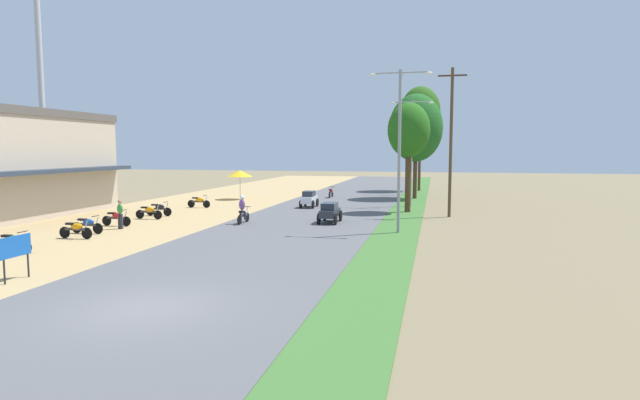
{
  "coord_description": "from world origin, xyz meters",
  "views": [
    {
      "loc": [
        7.67,
        -12.35,
        4.39
      ],
      "look_at": [
        0.71,
        18.66,
        1.28
      ],
      "focal_mm": 29.03,
      "sensor_mm": 36.0,
      "label": 1
    }
  ],
  "objects_px": {
    "radio_mast": "(37,2)",
    "median_tree_third": "(420,111)",
    "parked_motorbike_fourth": "(117,217)",
    "parked_motorbike_third": "(88,224)",
    "median_tree_nearest": "(409,131)",
    "parked_motorbike_seventh": "(199,201)",
    "parked_motorbike_second": "(76,229)",
    "street_signboard": "(16,249)",
    "streetlamp_near": "(399,140)",
    "motorbike_foreground_rider": "(243,210)",
    "parked_motorbike_nearest": "(13,242)",
    "pedestrian_on_shoulder": "(120,212)",
    "car_hatchback_white": "(309,198)",
    "streetlamp_far": "(416,152)",
    "streetlamp_mid": "(411,146)",
    "parked_motorbike_sixth": "(159,208)",
    "motorbike_ahead_second": "(331,192)",
    "car_sedan_charcoal": "(330,211)",
    "vendor_umbrella": "(240,173)",
    "parked_motorbike_fifth": "(149,211)",
    "median_tree_second": "(416,128)",
    "utility_pole_near": "(451,140)"
  },
  "relations": [
    {
      "from": "streetlamp_far",
      "to": "median_tree_third",
      "type": "bearing_deg",
      "value": 88.19
    },
    {
      "from": "parked_motorbike_fourth",
      "to": "parked_motorbike_third",
      "type": "bearing_deg",
      "value": -87.19
    },
    {
      "from": "street_signboard",
      "to": "utility_pole_near",
      "type": "relative_size",
      "value": 0.16
    },
    {
      "from": "parked_motorbike_second",
      "to": "street_signboard",
      "type": "bearing_deg",
      "value": -64.52
    },
    {
      "from": "radio_mast",
      "to": "parked_motorbike_third",
      "type": "distance_m",
      "value": 23.07
    },
    {
      "from": "streetlamp_mid",
      "to": "parked_motorbike_third",
      "type": "bearing_deg",
      "value": -132.96
    },
    {
      "from": "streetlamp_near",
      "to": "motorbike_foreground_rider",
      "type": "distance_m",
      "value": 10.01
    },
    {
      "from": "parked_motorbike_fourth",
      "to": "pedestrian_on_shoulder",
      "type": "relative_size",
      "value": 1.11
    },
    {
      "from": "motorbike_foreground_rider",
      "to": "street_signboard",
      "type": "bearing_deg",
      "value": -100.14
    },
    {
      "from": "pedestrian_on_shoulder",
      "to": "street_signboard",
      "type": "bearing_deg",
      "value": -72.91
    },
    {
      "from": "streetlamp_far",
      "to": "car_hatchback_white",
      "type": "distance_m",
      "value": 15.55
    },
    {
      "from": "parked_motorbike_nearest",
      "to": "median_tree_third",
      "type": "xyz_separation_m",
      "value": [
        15.48,
        37.37,
        7.77
      ]
    },
    {
      "from": "parked_motorbike_second",
      "to": "median_tree_third",
      "type": "bearing_deg",
      "value": 65.51
    },
    {
      "from": "streetlamp_near",
      "to": "streetlamp_mid",
      "type": "height_order",
      "value": "streetlamp_near"
    },
    {
      "from": "parked_motorbike_fifth",
      "to": "streetlamp_far",
      "type": "distance_m",
      "value": 26.9
    },
    {
      "from": "median_tree_nearest",
      "to": "parked_motorbike_seventh",
      "type": "bearing_deg",
      "value": -177.23
    },
    {
      "from": "vendor_umbrella",
      "to": "median_tree_third",
      "type": "xyz_separation_m",
      "value": [
        14.95,
        13.02,
        6.02
      ]
    },
    {
      "from": "streetlamp_mid",
      "to": "motorbike_foreground_rider",
      "type": "relative_size",
      "value": 4.46
    },
    {
      "from": "car_hatchback_white",
      "to": "median_tree_nearest",
      "type": "bearing_deg",
      "value": -8.14
    },
    {
      "from": "motorbike_foreground_rider",
      "to": "parked_motorbike_nearest",
      "type": "bearing_deg",
      "value": -121.28
    },
    {
      "from": "parked_motorbike_third",
      "to": "streetlamp_far",
      "type": "xyz_separation_m",
      "value": [
        15.64,
        27.39,
        3.64
      ]
    },
    {
      "from": "street_signboard",
      "to": "streetlamp_mid",
      "type": "bearing_deg",
      "value": 65.74
    },
    {
      "from": "pedestrian_on_shoulder",
      "to": "car_sedan_charcoal",
      "type": "bearing_deg",
      "value": 24.07
    },
    {
      "from": "streetlamp_near",
      "to": "median_tree_nearest",
      "type": "bearing_deg",
      "value": 90.07
    },
    {
      "from": "parked_motorbike_seventh",
      "to": "car_hatchback_white",
      "type": "relative_size",
      "value": 0.9
    },
    {
      "from": "parked_motorbike_third",
      "to": "median_tree_nearest",
      "type": "height_order",
      "value": "median_tree_nearest"
    },
    {
      "from": "utility_pole_near",
      "to": "parked_motorbike_fourth",
      "type": "bearing_deg",
      "value": -154.94
    },
    {
      "from": "parked_motorbike_sixth",
      "to": "street_signboard",
      "type": "relative_size",
      "value": 1.2
    },
    {
      "from": "parked_motorbike_fourth",
      "to": "vendor_umbrella",
      "type": "height_order",
      "value": "vendor_umbrella"
    },
    {
      "from": "streetlamp_near",
      "to": "utility_pole_near",
      "type": "relative_size",
      "value": 0.87
    },
    {
      "from": "parked_motorbike_nearest",
      "to": "median_tree_second",
      "type": "height_order",
      "value": "median_tree_second"
    },
    {
      "from": "median_tree_nearest",
      "to": "parked_motorbike_nearest",
      "type": "bearing_deg",
      "value": -130.04
    },
    {
      "from": "parked_motorbike_second",
      "to": "parked_motorbike_fourth",
      "type": "relative_size",
      "value": 1.0
    },
    {
      "from": "streetlamp_mid",
      "to": "motorbike_ahead_second",
      "type": "xyz_separation_m",
      "value": [
        -7.33,
        5.57,
        -4.1
      ]
    },
    {
      "from": "parked_motorbike_sixth",
      "to": "motorbike_ahead_second",
      "type": "relative_size",
      "value": 1.0
    },
    {
      "from": "median_tree_nearest",
      "to": "car_hatchback_white",
      "type": "xyz_separation_m",
      "value": [
        -7.33,
        1.05,
        -4.9
      ]
    },
    {
      "from": "parked_motorbike_fifth",
      "to": "car_hatchback_white",
      "type": "xyz_separation_m",
      "value": [
        8.21,
        8.38,
        0.19
      ]
    },
    {
      "from": "car_sedan_charcoal",
      "to": "parked_motorbike_sixth",
      "type": "bearing_deg",
      "value": 176.24
    },
    {
      "from": "radio_mast",
      "to": "median_tree_nearest",
      "type": "distance_m",
      "value": 30.04
    },
    {
      "from": "parked_motorbike_seventh",
      "to": "parked_motorbike_fifth",
      "type": "bearing_deg",
      "value": -91.66
    },
    {
      "from": "radio_mast",
      "to": "median_tree_third",
      "type": "height_order",
      "value": "radio_mast"
    },
    {
      "from": "parked_motorbike_sixth",
      "to": "median_tree_third",
      "type": "height_order",
      "value": "median_tree_third"
    },
    {
      "from": "median_tree_nearest",
      "to": "streetlamp_mid",
      "type": "xyz_separation_m",
      "value": [
        0.01,
        3.72,
        -0.97
      ]
    },
    {
      "from": "parked_motorbike_nearest",
      "to": "car_hatchback_white",
      "type": "xyz_separation_m",
      "value": [
        7.99,
        19.27,
        0.19
      ]
    },
    {
      "from": "pedestrian_on_shoulder",
      "to": "median_tree_second",
      "type": "bearing_deg",
      "value": 55.16
    },
    {
      "from": "parked_motorbike_fourth",
      "to": "streetlamp_far",
      "type": "xyz_separation_m",
      "value": [
        15.77,
        24.69,
        3.64
      ]
    },
    {
      "from": "parked_motorbike_nearest",
      "to": "parked_motorbike_seventh",
      "type": "distance_m",
      "value": 17.48
    },
    {
      "from": "streetlamp_near",
      "to": "parked_motorbike_seventh",
      "type": "bearing_deg",
      "value": 151.13
    },
    {
      "from": "parked_motorbike_seventh",
      "to": "motorbike_ahead_second",
      "type": "distance_m",
      "value": 12.85
    },
    {
      "from": "parked_motorbike_third",
      "to": "median_tree_third",
      "type": "bearing_deg",
      "value": 63.89
    }
  ]
}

